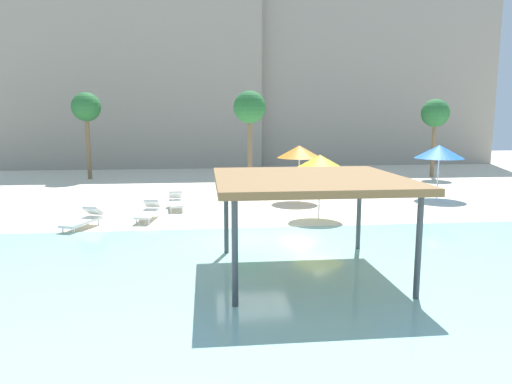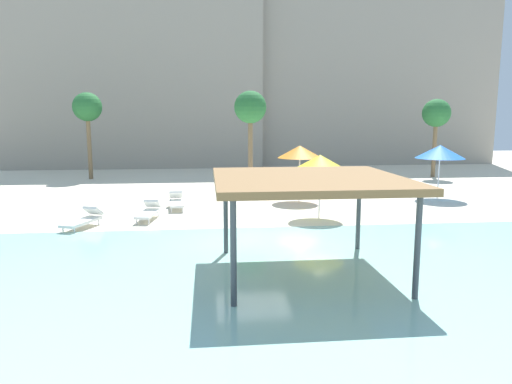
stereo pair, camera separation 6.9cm
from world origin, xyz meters
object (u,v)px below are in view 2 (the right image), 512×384
(beach_umbrella_orange_1, at_px, (300,152))
(palm_tree_2, at_px, (87,109))
(palm_tree_3, at_px, (436,115))
(palm_tree_0, at_px, (250,109))
(beach_umbrella_yellow_0, at_px, (320,162))
(lounge_chair_0, at_px, (176,201))
(lounge_chair_2, at_px, (149,211))
(shade_pavilion, at_px, (308,182))
(beach_umbrella_blue_3, at_px, (440,152))
(lounge_chair_1, at_px, (84,219))

(beach_umbrella_orange_1, height_order, palm_tree_2, palm_tree_2)
(beach_umbrella_orange_1, bearing_deg, palm_tree_3, 36.91)
(palm_tree_0, xyz_separation_m, palm_tree_2, (-10.39, 4.62, 0.09))
(beach_umbrella_yellow_0, distance_m, palm_tree_0, 9.66)
(lounge_chair_0, bearing_deg, lounge_chair_2, -28.88)
(beach_umbrella_yellow_0, distance_m, lounge_chair_0, 6.80)
(shade_pavilion, distance_m, palm_tree_0, 16.19)
(beach_umbrella_yellow_0, xyz_separation_m, palm_tree_2, (-12.38, 13.79, 2.37))
(beach_umbrella_yellow_0, relative_size, lounge_chair_0, 1.33)
(beach_umbrella_orange_1, height_order, palm_tree_0, palm_tree_0)
(shade_pavilion, distance_m, beach_umbrella_blue_3, 14.18)
(lounge_chair_0, xyz_separation_m, palm_tree_2, (-6.40, 11.22, 4.34))
(shade_pavilion, relative_size, palm_tree_3, 0.89)
(beach_umbrella_orange_1, distance_m, lounge_chair_0, 6.48)
(lounge_chair_2, xyz_separation_m, palm_tree_3, (18.03, 12.04, 3.97))
(beach_umbrella_orange_1, height_order, lounge_chair_2, beach_umbrella_orange_1)
(shade_pavilion, bearing_deg, lounge_chair_2, 124.40)
(beach_umbrella_blue_3, bearing_deg, palm_tree_3, 64.93)
(palm_tree_3, bearing_deg, palm_tree_0, -166.11)
(beach_umbrella_orange_1, bearing_deg, palm_tree_2, 141.74)
(shade_pavilion, xyz_separation_m, beach_umbrella_orange_1, (1.96, 10.93, -0.01))
(beach_umbrella_yellow_0, bearing_deg, palm_tree_2, 131.91)
(lounge_chair_0, height_order, lounge_chair_1, same)
(beach_umbrella_orange_1, relative_size, lounge_chair_1, 1.38)
(beach_umbrella_blue_3, xyz_separation_m, lounge_chair_2, (-14.09, -3.61, -2.05))
(beach_umbrella_yellow_0, height_order, lounge_chair_1, beach_umbrella_yellow_0)
(beach_umbrella_blue_3, height_order, lounge_chair_1, beach_umbrella_blue_3)
(beach_umbrella_blue_3, distance_m, lounge_chair_1, 17.14)
(beach_umbrella_orange_1, distance_m, palm_tree_3, 14.03)
(palm_tree_0, bearing_deg, beach_umbrella_yellow_0, -77.75)
(lounge_chair_0, bearing_deg, beach_umbrella_blue_3, 90.76)
(lounge_chair_2, bearing_deg, beach_umbrella_blue_3, 112.93)
(lounge_chair_2, bearing_deg, shade_pavilion, 42.96)
(beach_umbrella_orange_1, height_order, beach_umbrella_blue_3, beach_umbrella_orange_1)
(palm_tree_3, bearing_deg, beach_umbrella_blue_3, -115.07)
(lounge_chair_1, distance_m, palm_tree_2, 15.65)
(beach_umbrella_blue_3, xyz_separation_m, palm_tree_2, (-19.52, 9.82, 2.29))
(beach_umbrella_blue_3, height_order, lounge_chair_2, beach_umbrella_blue_3)
(shade_pavilion, relative_size, beach_umbrella_blue_3, 1.76)
(palm_tree_3, bearing_deg, palm_tree_2, 176.62)
(lounge_chair_2, distance_m, palm_tree_0, 10.96)
(lounge_chair_2, bearing_deg, palm_tree_2, -149.42)
(palm_tree_0, height_order, palm_tree_2, palm_tree_2)
(palm_tree_2, relative_size, palm_tree_3, 1.07)
(shade_pavilion, distance_m, beach_umbrella_orange_1, 11.11)
(palm_tree_2, bearing_deg, lounge_chair_2, -67.98)
(palm_tree_2, height_order, palm_tree_3, palm_tree_2)
(lounge_chair_0, height_order, palm_tree_3, palm_tree_3)
(beach_umbrella_orange_1, bearing_deg, lounge_chair_2, -151.90)
(beach_umbrella_yellow_0, distance_m, palm_tree_2, 18.68)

